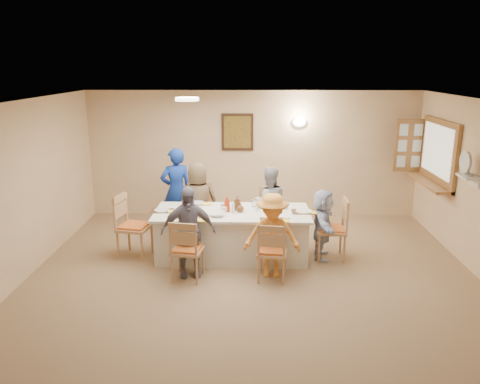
{
  "coord_description": "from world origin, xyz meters",
  "views": [
    {
      "loc": [
        -0.03,
        -5.64,
        2.97
      ],
      "look_at": [
        -0.2,
        1.4,
        1.05
      ],
      "focal_mm": 35.0,
      "sensor_mm": 36.0,
      "label": 1
    }
  ],
  "objects_px": {
    "chair_front_left": "(187,249)",
    "diner_front_right": "(272,236)",
    "dining_table": "(232,234)",
    "condiment_ketchup": "(227,204)",
    "diner_right_end": "(323,224)",
    "diner_back_left": "(198,202)",
    "chair_back_right": "(268,214)",
    "serving_hatch": "(439,153)",
    "chair_back_left": "(200,212)",
    "diner_back_right": "(269,205)",
    "chair_right_end": "(331,228)",
    "diner_front_left": "(188,232)",
    "desk_fan": "(467,166)",
    "chair_left_end": "(134,226)",
    "caregiver": "(176,191)",
    "chair_front_right": "(272,250)"
  },
  "relations": [
    {
      "from": "chair_front_left",
      "to": "diner_front_right",
      "type": "relative_size",
      "value": 0.73
    },
    {
      "from": "dining_table",
      "to": "condiment_ketchup",
      "type": "relative_size",
      "value": 9.46
    },
    {
      "from": "diner_right_end",
      "to": "condiment_ketchup",
      "type": "distance_m",
      "value": 1.53
    },
    {
      "from": "chair_front_left",
      "to": "diner_back_left",
      "type": "distance_m",
      "value": 1.5
    },
    {
      "from": "chair_back_right",
      "to": "serving_hatch",
      "type": "bearing_deg",
      "value": 16.69
    },
    {
      "from": "chair_back_left",
      "to": "diner_back_right",
      "type": "xyz_separation_m",
      "value": [
        1.2,
        -0.12,
        0.17
      ]
    },
    {
      "from": "chair_back_right",
      "to": "chair_right_end",
      "type": "distance_m",
      "value": 1.24
    },
    {
      "from": "serving_hatch",
      "to": "diner_front_left",
      "type": "relative_size",
      "value": 1.12
    },
    {
      "from": "desk_fan",
      "to": "diner_front_right",
      "type": "xyz_separation_m",
      "value": [
        -2.82,
        -0.42,
        -0.93
      ]
    },
    {
      "from": "chair_left_end",
      "to": "diner_back_left",
      "type": "bearing_deg",
      "value": -43.53
    },
    {
      "from": "caregiver",
      "to": "condiment_ketchup",
      "type": "bearing_deg",
      "value": 107.69
    },
    {
      "from": "caregiver",
      "to": "diner_front_left",
      "type": "bearing_deg",
      "value": 81.29
    },
    {
      "from": "chair_back_right",
      "to": "chair_front_right",
      "type": "height_order",
      "value": "chair_back_right"
    },
    {
      "from": "chair_front_right",
      "to": "diner_front_right",
      "type": "xyz_separation_m",
      "value": [
        0.0,
        0.12,
        0.18
      ]
    },
    {
      "from": "diner_back_left",
      "to": "chair_back_right",
      "type": "bearing_deg",
      "value": 177.04
    },
    {
      "from": "chair_front_right",
      "to": "diner_back_right",
      "type": "relative_size",
      "value": 0.66
    },
    {
      "from": "condiment_ketchup",
      "to": "diner_back_left",
      "type": "bearing_deg",
      "value": 127.54
    },
    {
      "from": "chair_front_left",
      "to": "diner_back_right",
      "type": "xyz_separation_m",
      "value": [
        1.2,
        1.48,
        0.21
      ]
    },
    {
      "from": "chair_back_left",
      "to": "chair_right_end",
      "type": "distance_m",
      "value": 2.29
    },
    {
      "from": "chair_back_right",
      "to": "chair_right_end",
      "type": "height_order",
      "value": "chair_right_end"
    },
    {
      "from": "diner_back_left",
      "to": "diner_right_end",
      "type": "height_order",
      "value": "diner_back_left"
    },
    {
      "from": "dining_table",
      "to": "condiment_ketchup",
      "type": "bearing_deg",
      "value": -179.4
    },
    {
      "from": "desk_fan",
      "to": "chair_left_end",
      "type": "bearing_deg",
      "value": 177.03
    },
    {
      "from": "serving_hatch",
      "to": "diner_back_left",
      "type": "bearing_deg",
      "value": -174.31
    },
    {
      "from": "dining_table",
      "to": "chair_left_end",
      "type": "height_order",
      "value": "chair_left_end"
    },
    {
      "from": "desk_fan",
      "to": "chair_right_end",
      "type": "distance_m",
      "value": 2.17
    },
    {
      "from": "serving_hatch",
      "to": "diner_front_right",
      "type": "bearing_deg",
      "value": -148.87
    },
    {
      "from": "chair_right_end",
      "to": "dining_table",
      "type": "bearing_deg",
      "value": -88.13
    },
    {
      "from": "chair_back_left",
      "to": "chair_left_end",
      "type": "distance_m",
      "value": 1.24
    },
    {
      "from": "chair_left_end",
      "to": "diner_front_right",
      "type": "height_order",
      "value": "diner_front_right"
    },
    {
      "from": "chair_front_right",
      "to": "serving_hatch",
      "type": "bearing_deg",
      "value": -139.39
    },
    {
      "from": "diner_back_right",
      "to": "diner_front_right",
      "type": "xyz_separation_m",
      "value": [
        0.0,
        -1.36,
        -0.04
      ]
    },
    {
      "from": "chair_front_left",
      "to": "diner_right_end",
      "type": "relative_size",
      "value": 0.81
    },
    {
      "from": "chair_front_right",
      "to": "chair_left_end",
      "type": "relative_size",
      "value": 0.87
    },
    {
      "from": "chair_back_left",
      "to": "condiment_ketchup",
      "type": "xyz_separation_m",
      "value": [
        0.52,
        -0.8,
        0.4
      ]
    },
    {
      "from": "diner_back_right",
      "to": "diner_right_end",
      "type": "xyz_separation_m",
      "value": [
        0.82,
        -0.68,
        -0.1
      ]
    },
    {
      "from": "serving_hatch",
      "to": "chair_front_right",
      "type": "distance_m",
      "value": 3.65
    },
    {
      "from": "chair_back_left",
      "to": "condiment_ketchup",
      "type": "relative_size",
      "value": 3.84
    },
    {
      "from": "chair_back_left",
      "to": "diner_right_end",
      "type": "relative_size",
      "value": 0.87
    },
    {
      "from": "diner_right_end",
      "to": "condiment_ketchup",
      "type": "relative_size",
      "value": 4.4
    },
    {
      "from": "diner_back_left",
      "to": "condiment_ketchup",
      "type": "relative_size",
      "value": 5.48
    },
    {
      "from": "chair_right_end",
      "to": "diner_back_right",
      "type": "height_order",
      "value": "diner_back_right"
    },
    {
      "from": "chair_left_end",
      "to": "condiment_ketchup",
      "type": "distance_m",
      "value": 1.52
    },
    {
      "from": "serving_hatch",
      "to": "caregiver",
      "type": "height_order",
      "value": "serving_hatch"
    },
    {
      "from": "chair_front_left",
      "to": "diner_front_left",
      "type": "relative_size",
      "value": 0.68
    },
    {
      "from": "diner_right_end",
      "to": "dining_table",
      "type": "bearing_deg",
      "value": 97.18
    },
    {
      "from": "diner_right_end",
      "to": "caregiver",
      "type": "bearing_deg",
      "value": 72.21
    },
    {
      "from": "diner_front_left",
      "to": "dining_table",
      "type": "bearing_deg",
      "value": 38.16
    },
    {
      "from": "chair_front_left",
      "to": "diner_front_left",
      "type": "xyz_separation_m",
      "value": [
        0.0,
        0.12,
        0.21
      ]
    },
    {
      "from": "diner_front_right",
      "to": "condiment_ketchup",
      "type": "xyz_separation_m",
      "value": [
        -0.68,
        0.68,
        0.27
      ]
    }
  ]
}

